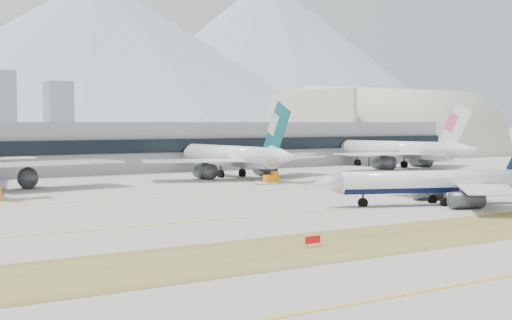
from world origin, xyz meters
TOP-DOWN VIEW (x-y plane):
  - ground at (0.00, 0.00)m, footprint 3000.00×3000.00m
  - taxiing_airliner at (31.56, -9.36)m, footprint 47.03×39.82m
  - widebody_cathay at (32.66, 66.23)m, footprint 57.07×55.74m
  - widebody_china_air at (98.32, 70.47)m, footprint 58.07×57.39m
  - terminal at (0.00, 114.84)m, footprint 280.00×43.10m
  - hangar at (154.56, 135.00)m, footprint 91.00×60.00m
  - hold_sign_left at (-15.08, -32.00)m, footprint 2.20×0.15m
  - gse_c at (32.58, 47.71)m, footprint 3.55×2.00m

SIDE VIEW (x-z plane):
  - ground at x=0.00m, z-range 0.00..0.00m
  - hangar at x=154.56m, z-range -29.86..30.14m
  - hold_sign_left at x=-15.08m, z-range 0.20..1.55m
  - gse_c at x=32.58m, z-range -0.25..2.35m
  - taxiing_airliner at x=31.56m, z-range -4.25..12.17m
  - widebody_cathay at x=32.66m, z-range -4.76..15.58m
  - widebody_china_air at x=98.32m, z-range -4.90..16.03m
  - terminal at x=0.00m, z-range 0.00..15.00m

